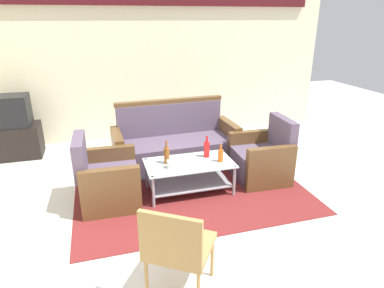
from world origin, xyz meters
name	(u,v)px	position (x,y,z in m)	size (l,w,h in m)	color
ground_plane	(209,218)	(0.00, 0.00, 0.00)	(14.00, 14.00, 0.00)	silver
wall_back	(155,55)	(0.00, 3.05, 1.48)	(6.52, 0.19, 2.80)	beige
rug	(189,187)	(-0.01, 0.77, 0.01)	(2.90, 2.23, 0.01)	maroon
couch	(175,146)	(-0.03, 1.49, 0.32)	(1.82, 0.80, 0.96)	#5B4C60
armchair_left	(107,181)	(-1.05, 0.68, 0.29)	(0.72, 0.78, 0.85)	#5B4C60
armchair_right	(262,159)	(1.03, 0.75, 0.29)	(0.72, 0.78, 0.85)	#5B4C60
coffee_table	(189,172)	(-0.04, 0.66, 0.27)	(1.10, 0.60, 0.40)	silver
bottle_brown	(167,155)	(-0.32, 0.72, 0.52)	(0.07, 0.07, 0.30)	brown
bottle_red	(207,149)	(0.23, 0.78, 0.52)	(0.08, 0.08, 0.29)	red
bottle_orange	(221,155)	(0.34, 0.58, 0.49)	(0.07, 0.07, 0.22)	#D85919
cup	(170,164)	(-0.31, 0.57, 0.46)	(0.08, 0.08, 0.10)	silver
tv_stand	(15,141)	(-2.41, 2.55, 0.26)	(0.80, 0.50, 0.52)	black
television	(8,111)	(-2.41, 2.55, 0.76)	(0.60, 0.45, 0.48)	black
wicker_chair	(177,245)	(-0.60, -0.97, 0.49)	(0.67, 0.67, 0.84)	#AD844C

